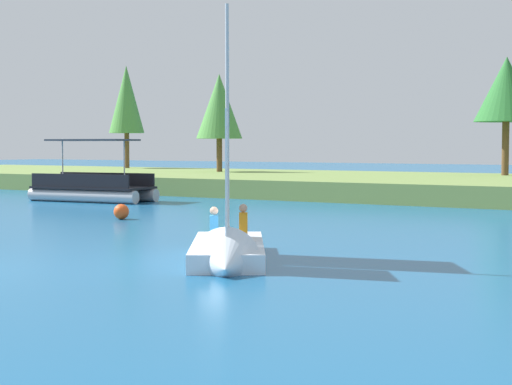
# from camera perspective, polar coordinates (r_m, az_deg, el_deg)

# --- Properties ---
(shore_bank) EXTENTS (80.00, 15.68, 0.93)m
(shore_bank) POSITION_cam_1_polar(r_m,az_deg,el_deg) (43.48, 11.23, 0.47)
(shore_bank) COLOR olive
(shore_bank) RESTS_ON ground
(shoreline_tree_left) EXTENTS (2.59, 2.59, 7.54)m
(shoreline_tree_left) POSITION_cam_1_polar(r_m,az_deg,el_deg) (60.50, -9.12, 6.48)
(shoreline_tree_left) COLOR brown
(shoreline_tree_left) RESTS_ON shore_bank
(shoreline_tree_midleft) EXTENTS (2.91, 2.91, 6.18)m
(shoreline_tree_midleft) POSITION_cam_1_polar(r_m,az_deg,el_deg) (51.29, -2.61, 6.08)
(shoreline_tree_midleft) COLOR brown
(shoreline_tree_midleft) RESTS_ON shore_bank
(shoreline_tree_centre) EXTENTS (3.53, 3.53, 6.58)m
(shoreline_tree_centre) POSITION_cam_1_polar(r_m,az_deg,el_deg) (47.24, 17.25, 6.94)
(shoreline_tree_centre) COLOR brown
(shoreline_tree_centre) RESTS_ON shore_bank
(sailboat) EXTENTS (3.92, 5.01, 6.20)m
(sailboat) POSITION_cam_1_polar(r_m,az_deg,el_deg) (17.50, -2.05, -3.93)
(sailboat) COLOR silver
(sailboat) RESTS_ON ground
(pontoon_boat) EXTENTS (6.02, 2.96, 2.89)m
(pontoon_boat) POSITION_cam_1_polar(r_m,az_deg,el_deg) (38.36, -11.41, 0.41)
(pontoon_boat) COLOR #B2B2B7
(pontoon_boat) RESTS_ON ground
(channel_buoy) EXTENTS (0.54, 0.54, 0.54)m
(channel_buoy) POSITION_cam_1_polar(r_m,az_deg,el_deg) (28.79, -9.48, -1.34)
(channel_buoy) COLOR #E54C19
(channel_buoy) RESTS_ON ground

